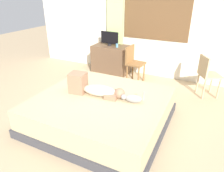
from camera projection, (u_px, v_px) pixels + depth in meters
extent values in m
plane|color=tan|center=(97.00, 120.00, 3.61)|extent=(16.00, 16.00, 0.00)
cube|color=beige|center=(148.00, 16.00, 5.03)|extent=(6.40, 0.12, 2.90)
cube|color=brown|center=(156.00, 18.00, 4.89)|extent=(1.58, 0.02, 1.02)
cube|color=white|center=(156.00, 18.00, 4.88)|extent=(1.50, 0.02, 0.94)
cube|color=#38383D|center=(101.00, 119.00, 3.52)|extent=(2.08, 1.94, 0.14)
cube|color=tan|center=(101.00, 107.00, 3.42)|extent=(2.02, 1.89, 0.33)
ellipsoid|color=#CCB299|center=(100.00, 90.00, 3.41)|extent=(0.59, 0.33, 0.17)
sphere|color=#8C664C|center=(119.00, 93.00, 3.31)|extent=(0.17, 0.17, 0.17)
cube|color=#8C664C|center=(78.00, 83.00, 3.48)|extent=(0.29, 0.27, 0.34)
cube|color=#8C664C|center=(112.00, 95.00, 3.36)|extent=(0.24, 0.30, 0.08)
ellipsoid|color=gray|center=(134.00, 99.00, 3.19)|extent=(0.28, 0.16, 0.13)
sphere|color=gray|center=(124.00, 97.00, 3.22)|extent=(0.08, 0.08, 0.08)
cylinder|color=gray|center=(144.00, 96.00, 3.13)|extent=(0.03, 0.03, 0.16)
cube|color=brown|center=(111.00, 60.00, 5.48)|extent=(0.90, 0.56, 0.74)
cylinder|color=black|center=(110.00, 45.00, 5.32)|extent=(0.10, 0.10, 0.05)
cube|color=black|center=(110.00, 38.00, 5.25)|extent=(0.48, 0.06, 0.30)
cylinder|color=teal|center=(117.00, 45.00, 5.15)|extent=(0.06, 0.06, 0.09)
cylinder|color=brown|center=(144.00, 72.00, 5.05)|extent=(0.04, 0.04, 0.44)
cylinder|color=brown|center=(139.00, 77.00, 4.81)|extent=(0.04, 0.04, 0.44)
cylinder|color=brown|center=(133.00, 70.00, 5.19)|extent=(0.04, 0.04, 0.44)
cylinder|color=brown|center=(127.00, 74.00, 4.96)|extent=(0.04, 0.04, 0.44)
cube|color=brown|center=(136.00, 64.00, 4.90)|extent=(0.41, 0.41, 0.04)
cube|color=brown|center=(130.00, 54.00, 4.89)|extent=(0.08, 0.38, 0.38)
cylinder|color=tan|center=(211.00, 83.00, 4.50)|extent=(0.04, 0.04, 0.44)
cylinder|color=tan|center=(219.00, 89.00, 4.22)|extent=(0.04, 0.04, 0.44)
cylinder|color=tan|center=(198.00, 83.00, 4.48)|extent=(0.04, 0.04, 0.44)
cylinder|color=tan|center=(204.00, 89.00, 4.21)|extent=(0.04, 0.04, 0.44)
cube|color=tan|center=(210.00, 75.00, 4.25)|extent=(0.52, 0.52, 0.04)
cube|color=tan|center=(204.00, 66.00, 4.15)|extent=(0.22, 0.35, 0.38)
cube|color=#ADCC75|center=(115.00, 22.00, 5.32)|extent=(0.44, 0.06, 2.58)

